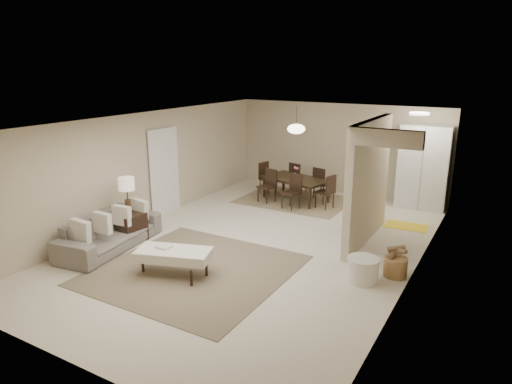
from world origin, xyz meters
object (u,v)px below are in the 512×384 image
Objects in this scene: pantry_cabinet at (424,167)px; side_table at (130,227)px; wicker_basket at (395,267)px; sofa at (110,232)px; ottoman_bench at (174,255)px; dining_table at (295,189)px; round_pouf at (363,270)px.

side_table is (-4.75, -5.32, -0.76)m from pantry_cabinet.
wicker_basket is (0.40, -4.26, -0.88)m from pantry_cabinet.
pantry_cabinet reaches higher than sofa.
sofa is 1.63× the size of ottoman_bench.
wicker_basket is at bearing 11.64° from side_table.
ottoman_bench is at bearing -74.02° from dining_table.
pantry_cabinet is 5.25× the size of wicker_basket.
sofa is 5.43m from wicker_basket.
side_table is 5.26m from wicker_basket.
side_table is 1.10× the size of round_pouf.
sofa is 4.89m from round_pouf.
pantry_cabinet is 4.37m from wicker_basket.
sofa is 1.89m from ottoman_bench.
round_pouf is 1.33× the size of wicker_basket.
dining_table is (-3.44, 3.26, 0.14)m from wicker_basket.
wicker_basket is at bearing -28.70° from dining_table.
sofa reaches higher than ottoman_bench.
dining_table is at bearing -161.81° from pantry_cabinet.
round_pouf is at bearing -132.06° from wicker_basket.
dining_table is at bearing 68.45° from side_table.
wicker_basket is (5.15, 1.06, -0.12)m from side_table.
pantry_cabinet is 4.81m from round_pouf.
side_table reaches higher than round_pouf.
wicker_basket is (3.33, 1.85, -0.20)m from ottoman_bench.
ottoman_bench is at bearing -115.66° from pantry_cabinet.
pantry_cabinet is 0.92× the size of sofa.
sofa is 3.89× the size of side_table.
sofa reaches higher than side_table.
pantry_cabinet is 1.51× the size of ottoman_bench.
side_table reaches higher than wicker_basket.
wicker_basket is (0.43, 0.47, -0.04)m from round_pouf.
ottoman_bench is at bearing -23.36° from side_table.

